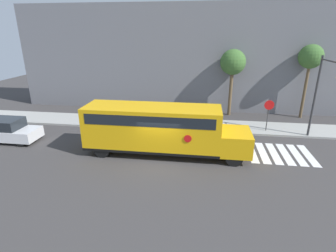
{
  "coord_description": "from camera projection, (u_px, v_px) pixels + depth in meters",
  "views": [
    {
      "loc": [
        2.54,
        -14.15,
        7.43
      ],
      "look_at": [
        0.31,
        1.52,
        1.7
      ],
      "focal_mm": 28.0,
      "sensor_mm": 36.0,
      "label": 1
    }
  ],
  "objects": [
    {
      "name": "parked_car",
      "position": [
        8.0,
        130.0,
        18.62
      ],
      "size": [
        4.18,
        1.82,
        1.65
      ],
      "color": "silver",
      "rests_on": "ground"
    },
    {
      "name": "tree_near_sidewalk",
      "position": [
        311.0,
        58.0,
        22.18
      ],
      "size": [
        2.03,
        2.03,
        6.44
      ],
      "color": "brown",
      "rests_on": "ground"
    },
    {
      "name": "crosswalk_stripes",
      "position": [
        280.0,
        154.0,
        16.9
      ],
      "size": [
        4.0,
        3.2,
        0.01
      ],
      "color": "white",
      "rests_on": "ground"
    },
    {
      "name": "school_bus",
      "position": [
        159.0,
        127.0,
        16.42
      ],
      "size": [
        10.26,
        2.57,
        3.09
      ],
      "color": "#EAA80F",
      "rests_on": "ground"
    },
    {
      "name": "ground_plane",
      "position": [
        160.0,
        160.0,
        16.04
      ],
      "size": [
        60.0,
        60.0,
        0.0
      ],
      "primitive_type": "plane",
      "color": "#3A3838"
    },
    {
      "name": "sidewalk_strip",
      "position": [
        173.0,
        124.0,
        22.07
      ],
      "size": [
        44.0,
        3.0,
        0.15
      ],
      "color": "#9E9E99",
      "rests_on": "ground"
    },
    {
      "name": "building_backdrop",
      "position": [
        181.0,
        57.0,
        26.45
      ],
      "size": [
        32.0,
        4.0,
        9.94
      ],
      "color": "slate",
      "rests_on": "ground"
    },
    {
      "name": "stop_sign",
      "position": [
        268.0,
        111.0,
        19.9
      ],
      "size": [
        0.73,
        0.1,
        2.57
      ],
      "color": "#38383A",
      "rests_on": "ground"
    },
    {
      "name": "traffic_light",
      "position": [
        323.0,
        88.0,
        17.36
      ],
      "size": [
        0.28,
        3.09,
        5.93
      ],
      "color": "#38383A",
      "rests_on": "ground"
    },
    {
      "name": "tree_far_sidewalk",
      "position": [
        233.0,
        63.0,
        23.18
      ],
      "size": [
        2.25,
        2.25,
        6.0
      ],
      "color": "brown",
      "rests_on": "ground"
    }
  ]
}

